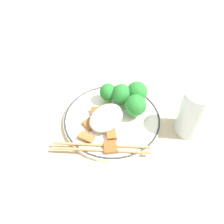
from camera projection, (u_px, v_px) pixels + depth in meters
name	position (u px, v px, depth m)	size (l,w,h in m)	color
ground_plane	(112.00, 121.00, 0.56)	(3.00, 3.00, 0.00)	#C6B28E
plate	(112.00, 119.00, 0.55)	(0.25, 0.25, 0.01)	white
rice_mound	(106.00, 118.00, 0.53)	(0.10, 0.07, 0.04)	white
broccoli_back_left	(136.00, 105.00, 0.53)	(0.05, 0.05, 0.06)	#7FB756
broccoli_back_center	(137.00, 92.00, 0.56)	(0.05, 0.05, 0.06)	#7FB756
broccoli_back_right	(122.00, 94.00, 0.56)	(0.05, 0.05, 0.06)	#7FB756
broccoli_mid_left	(108.00, 92.00, 0.57)	(0.05, 0.05, 0.05)	#7FB756
meat_near_front	(111.00, 135.00, 0.51)	(0.04, 0.04, 0.01)	#995B28
meat_near_left	(89.00, 124.00, 0.53)	(0.03, 0.04, 0.01)	#995B28
meat_near_right	(86.00, 138.00, 0.50)	(0.03, 0.04, 0.01)	#9E6633
meat_near_back	(98.00, 111.00, 0.56)	(0.04, 0.04, 0.01)	brown
meat_on_rice_edge	(110.00, 147.00, 0.48)	(0.04, 0.04, 0.01)	brown
chopsticks	(101.00, 148.00, 0.49)	(0.14, 0.19, 0.01)	#AD8451
drinking_glass	(193.00, 113.00, 0.50)	(0.07, 0.07, 0.12)	silver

